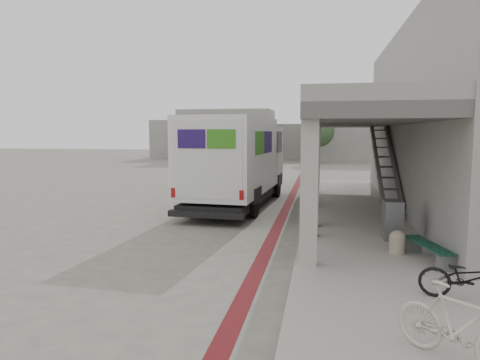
% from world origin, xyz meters
% --- Properties ---
extents(ground, '(120.00, 120.00, 0.00)m').
position_xyz_m(ground, '(0.00, 0.00, 0.00)').
color(ground, '#645D55').
rests_on(ground, ground).
extents(bike_lane_stripe, '(0.35, 40.00, 0.01)m').
position_xyz_m(bike_lane_stripe, '(1.00, 2.00, 0.01)').
color(bike_lane_stripe, '#561115').
rests_on(bike_lane_stripe, ground).
extents(sidewalk, '(4.40, 28.00, 0.12)m').
position_xyz_m(sidewalk, '(4.00, 0.00, 0.06)').
color(sidewalk, '#A29C91').
rests_on(sidewalk, ground).
extents(transit_building, '(7.60, 17.00, 7.00)m').
position_xyz_m(transit_building, '(6.83, 4.50, 3.40)').
color(transit_building, gray).
rests_on(transit_building, ground).
extents(distant_backdrop, '(28.00, 10.00, 6.50)m').
position_xyz_m(distant_backdrop, '(-2.84, 35.89, 2.70)').
color(distant_backdrop, gray).
rests_on(distant_backdrop, ground).
extents(tree_left, '(3.20, 3.20, 4.80)m').
position_xyz_m(tree_left, '(-5.00, 28.00, 3.18)').
color(tree_left, '#38281C').
rests_on(tree_left, ground).
extents(tree_mid, '(3.20, 3.20, 4.80)m').
position_xyz_m(tree_mid, '(2.00, 30.00, 3.18)').
color(tree_mid, '#38281C').
rests_on(tree_mid, ground).
extents(tree_right, '(3.20, 3.20, 4.80)m').
position_xyz_m(tree_right, '(10.00, 29.00, 3.18)').
color(tree_right, '#38281C').
rests_on(tree_right, ground).
extents(fedex_truck, '(3.13, 8.62, 3.62)m').
position_xyz_m(fedex_truck, '(-1.06, 4.37, 1.93)').
color(fedex_truck, black).
rests_on(fedex_truck, ground).
extents(bench, '(0.77, 1.78, 0.41)m').
position_xyz_m(bench, '(4.78, -2.78, 0.41)').
color(bench, slate).
rests_on(bench, sidewalk).
extents(bollard_near, '(0.36, 0.36, 0.54)m').
position_xyz_m(bollard_near, '(2.10, -0.85, 0.39)').
color(bollard_near, gray).
rests_on(bollard_near, sidewalk).
extents(bollard_far, '(0.38, 0.38, 0.56)m').
position_xyz_m(bollard_far, '(4.20, -2.21, 0.40)').
color(bollard_far, gray).
rests_on(bollard_far, sidewalk).
extents(utility_cabinet, '(0.50, 0.66, 1.08)m').
position_xyz_m(utility_cabinet, '(4.30, -0.80, 0.66)').
color(utility_cabinet, slate).
rests_on(utility_cabinet, sidewalk).
extents(bicycle_black, '(1.71, 1.00, 0.85)m').
position_xyz_m(bicycle_black, '(4.89, -5.15, 0.54)').
color(bicycle_black, black).
rests_on(bicycle_black, sidewalk).
extents(bicycle_cream, '(1.57, 1.49, 1.02)m').
position_xyz_m(bicycle_cream, '(4.08, -7.35, 0.63)').
color(bicycle_cream, '#BAB7A3').
rests_on(bicycle_cream, sidewalk).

